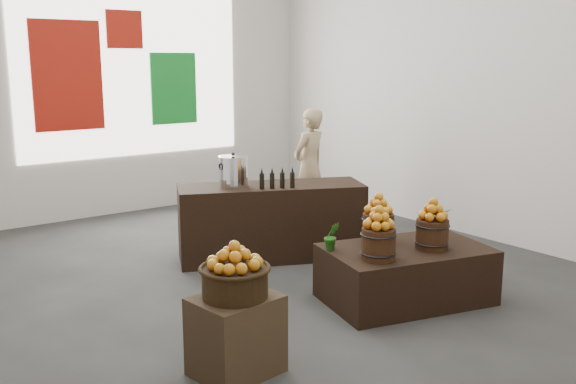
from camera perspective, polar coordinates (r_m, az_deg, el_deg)
ground at (r=6.29m, az=-2.43°, el=-7.85°), size 7.00×7.00×0.00m
back_wall at (r=9.04m, az=-15.46°, el=10.62°), size 6.00×0.04×4.00m
back_opening at (r=9.14m, az=-13.63°, el=10.72°), size 3.20×0.02×2.40m
deco_red_left at (r=8.81m, az=-19.02°, el=9.74°), size 0.90×0.04×1.40m
deco_green_right at (r=9.39m, az=-10.12°, el=9.05°), size 0.70×0.04×1.00m
deco_red_upper at (r=9.09m, az=-14.36°, el=13.84°), size 0.50×0.04×0.50m
crate at (r=4.45m, az=-4.65°, el=-12.57°), size 0.60×0.51×0.55m
wicker_basket at (r=4.31m, az=-4.73°, el=-8.03°), size 0.44×0.44×0.20m
apples_in_basket at (r=4.25m, az=-4.77°, el=-5.60°), size 0.34×0.34×0.18m
display_table at (r=5.81m, az=10.40°, el=-7.19°), size 1.58×1.19×0.49m
apple_bucket_front_left at (r=5.33m, az=8.04°, el=-4.60°), size 0.28×0.28×0.26m
apples_in_bucket_front_left at (r=5.28m, az=8.11°, el=-2.26°), size 0.21×0.21×0.19m
apple_bucket_front_right at (r=5.71m, az=12.68°, el=-3.68°), size 0.28×0.28×0.26m
apples_in_bucket_front_right at (r=5.66m, az=12.78°, el=-1.49°), size 0.21×0.21×0.19m
apple_bucket_rear at (r=5.84m, az=8.00°, el=-3.17°), size 0.28×0.28×0.26m
apples_in_bucket_rear at (r=5.79m, az=8.06°, el=-1.02°), size 0.21×0.21×0.19m
herb_garnish_right at (r=6.07m, az=13.01°, el=-2.70°), size 0.26×0.22×0.28m
herb_garnish_left at (r=5.55m, az=3.91°, el=-3.93°), size 0.17×0.15×0.25m
counter at (r=6.88m, az=-1.49°, el=-2.64°), size 2.04×1.39×0.80m
stock_pot_left at (r=6.70m, az=-4.88°, el=1.76°), size 0.30×0.30×0.30m
oil_cruets at (r=6.58m, az=-1.20°, el=1.26°), size 0.28×0.17×0.22m
shopper at (r=8.32m, az=1.90°, el=2.31°), size 0.62×0.48×1.50m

